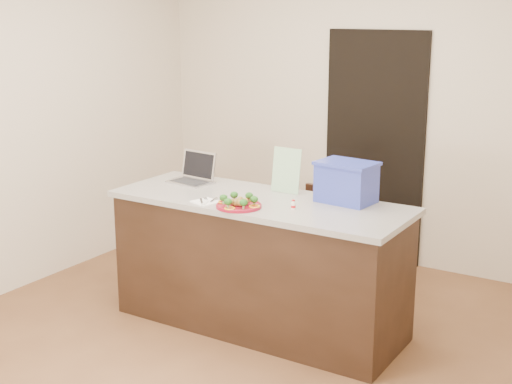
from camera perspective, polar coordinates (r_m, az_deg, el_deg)
The scene contains 16 objects.
ground at distance 4.93m, azimuth -1.29°, elevation -11.62°, with size 4.00×4.00×0.00m, color brown.
room_shell at distance 4.46m, azimuth -1.40°, elevation 7.43°, with size 4.00×4.00×4.00m.
doorway at distance 6.25m, azimuth 9.43°, elevation 3.51°, with size 0.90×0.02×2.00m, color black.
island at distance 4.94m, azimuth 0.28°, elevation -5.71°, with size 2.06×0.76×0.92m.
plate at distance 4.60m, azimuth -1.39°, elevation -1.09°, with size 0.30×0.30×0.02m.
meatballs at distance 4.59m, azimuth -1.35°, elevation -0.77°, with size 0.11×0.12×0.04m.
broccoli at distance 4.59m, azimuth -1.39°, elevation -0.53°, with size 0.24×0.25×0.04m.
pepper_rings at distance 4.60m, azimuth -1.39°, elevation -0.97°, with size 0.30×0.30×0.01m.
napkin at distance 4.74m, azimuth -4.05°, elevation -0.79°, with size 0.16×0.16×0.01m, color white.
fork at distance 4.76m, azimuth -4.17°, elevation -0.65°, with size 0.10×0.16×0.00m.
knife at distance 4.70m, azimuth -3.89°, elevation -0.80°, with size 0.05×0.20×0.01m.
yogurt_bottle at distance 4.56m, azimuth 3.01°, elevation -1.09°, with size 0.03×0.03×0.06m.
laptop at distance 5.30m, azimuth -4.96°, elevation 1.46°, with size 0.34×0.28×0.22m.
leaflet at distance 4.95m, azimuth 2.43°, elevation 1.74°, with size 0.22×0.00×0.31m, color white.
blue_box at distance 4.74m, azimuth 7.25°, elevation 0.81°, with size 0.40×0.31×0.27m.
chair at distance 5.43m, azimuth 5.13°, elevation -3.61°, with size 0.45×0.45×0.86m.
Camera 1 is at (2.43, -3.70, 2.16)m, focal length 50.00 mm.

